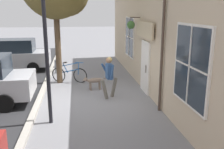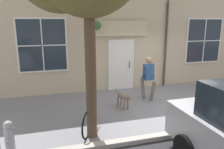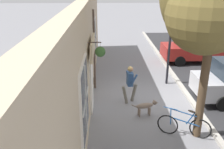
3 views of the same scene
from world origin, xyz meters
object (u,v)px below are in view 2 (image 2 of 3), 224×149
at_px(leaning_bicycle, 89,114).
at_px(fire_hydrant, 9,137).
at_px(pedestrian_walking, 148,75).
at_px(dog_on_leash, 124,97).

height_order(leaning_bicycle, fire_hydrant, leaning_bicycle).
height_order(pedestrian_walking, fire_hydrant, pedestrian_walking).
xyz_separation_m(pedestrian_walking, leaning_bicycle, (1.56, -2.45, -0.57)).
bearing_deg(fire_hydrant, leaning_bicycle, 111.26).
distance_m(dog_on_leash, fire_hydrant, 3.66).
xyz_separation_m(dog_on_leash, fire_hydrant, (1.77, -3.21, -0.00)).
distance_m(leaning_bicycle, fire_hydrant, 2.00).
bearing_deg(pedestrian_walking, dog_on_leash, -64.95).
bearing_deg(pedestrian_walking, fire_hydrant, -62.12).
height_order(pedestrian_walking, dog_on_leash, pedestrian_walking).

